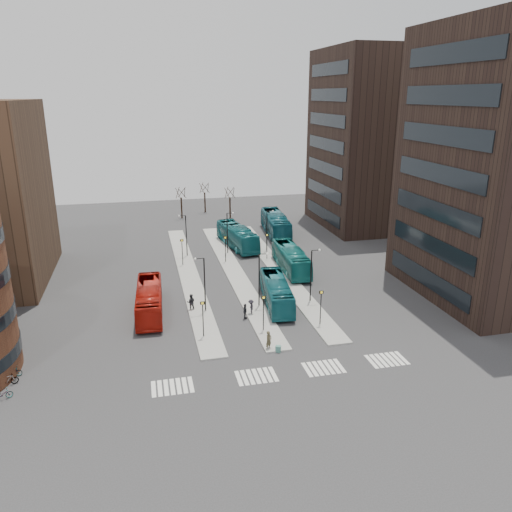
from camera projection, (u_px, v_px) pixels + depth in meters
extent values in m
plane|color=#2C2C2E|center=(281.00, 402.00, 38.46)|extent=(160.00, 160.00, 0.00)
cube|color=gray|center=(189.00, 275.00, 65.35)|extent=(2.50, 45.00, 0.15)
cube|color=gray|center=(234.00, 271.00, 66.65)|extent=(2.50, 45.00, 0.15)
cube|color=gray|center=(277.00, 268.00, 67.95)|extent=(2.50, 45.00, 0.15)
cube|color=#1C309D|center=(278.00, 349.00, 45.83)|extent=(0.61, 0.56, 0.61)
imported|color=#AB170D|center=(149.00, 300.00, 53.62)|extent=(3.09, 11.25, 3.11)
imported|color=#145C65|center=(276.00, 292.00, 55.88)|extent=(3.74, 10.91, 2.98)
imported|color=#145E65|center=(237.00, 236.00, 76.93)|extent=(4.71, 12.46, 3.39)
imported|color=#156B6A|center=(291.00, 259.00, 66.74)|extent=(3.23, 11.76, 3.25)
imported|color=#135463|center=(276.00, 224.00, 83.78)|extent=(4.24, 13.43, 3.68)
imported|color=#463F2A|center=(269.00, 340.00, 46.05)|extent=(0.81, 0.76, 1.86)
imported|color=black|center=(191.00, 302.00, 54.50)|extent=(0.99, 0.81, 1.88)
imported|color=black|center=(245.00, 311.00, 52.46)|extent=(0.76, 1.07, 1.68)
imported|color=black|center=(251.00, 307.00, 53.48)|extent=(0.77, 1.16, 1.69)
imported|color=gray|center=(2.00, 395.00, 38.61)|extent=(1.67, 1.13, 0.83)
imported|color=gray|center=(8.00, 380.00, 40.48)|extent=(1.70, 0.93, 0.98)
imported|color=gray|center=(12.00, 372.00, 41.78)|extent=(1.63, 0.61, 0.85)
cube|color=silver|center=(154.00, 389.00, 40.11)|extent=(0.35, 2.40, 0.01)
cube|color=silver|center=(160.00, 388.00, 40.21)|extent=(0.35, 2.40, 0.01)
cube|color=silver|center=(166.00, 387.00, 40.32)|extent=(0.35, 2.40, 0.01)
cube|color=silver|center=(172.00, 387.00, 40.43)|extent=(0.35, 2.40, 0.01)
cube|color=silver|center=(179.00, 386.00, 40.54)|extent=(0.35, 2.40, 0.01)
cube|color=silver|center=(185.00, 385.00, 40.65)|extent=(0.35, 2.40, 0.01)
cube|color=silver|center=(191.00, 384.00, 40.76)|extent=(0.35, 2.40, 0.01)
cube|color=silver|center=(239.00, 378.00, 41.62)|extent=(0.35, 2.40, 0.01)
cube|color=silver|center=(245.00, 378.00, 41.73)|extent=(0.35, 2.40, 0.01)
cube|color=silver|center=(251.00, 377.00, 41.84)|extent=(0.35, 2.40, 0.01)
cube|color=silver|center=(256.00, 376.00, 41.95)|extent=(0.35, 2.40, 0.01)
cube|color=silver|center=(262.00, 375.00, 42.06)|extent=(0.35, 2.40, 0.01)
cube|color=silver|center=(268.00, 375.00, 42.17)|extent=(0.35, 2.40, 0.01)
cube|color=silver|center=(273.00, 374.00, 42.27)|extent=(0.35, 2.40, 0.01)
cube|color=silver|center=(307.00, 370.00, 42.92)|extent=(0.35, 2.40, 0.01)
cube|color=silver|center=(313.00, 369.00, 43.03)|extent=(0.35, 2.40, 0.01)
cube|color=silver|center=(318.00, 368.00, 43.14)|extent=(0.35, 2.40, 0.01)
cube|color=silver|center=(324.00, 368.00, 43.25)|extent=(0.35, 2.40, 0.01)
cube|color=silver|center=(329.00, 367.00, 43.36)|extent=(0.35, 2.40, 0.01)
cube|color=silver|center=(334.00, 366.00, 43.47)|extent=(0.35, 2.40, 0.01)
cube|color=silver|center=(340.00, 366.00, 43.58)|extent=(0.35, 2.40, 0.01)
cube|color=silver|center=(371.00, 362.00, 44.23)|extent=(0.35, 2.40, 0.01)
cube|color=silver|center=(377.00, 361.00, 44.33)|extent=(0.35, 2.40, 0.01)
cube|color=silver|center=(382.00, 360.00, 44.44)|extent=(0.35, 2.40, 0.01)
cube|color=silver|center=(387.00, 360.00, 44.55)|extent=(0.35, 2.40, 0.01)
cube|color=silver|center=(392.00, 359.00, 44.66)|extent=(0.35, 2.40, 0.01)
cube|color=silver|center=(397.00, 358.00, 44.77)|extent=(0.35, 2.40, 0.01)
cube|color=silver|center=(402.00, 358.00, 44.88)|extent=(0.35, 2.40, 0.01)
cube|color=black|center=(427.00, 278.00, 57.26)|extent=(0.12, 16.00, 2.00)
cube|color=black|center=(430.00, 245.00, 56.03)|extent=(0.12, 16.00, 2.00)
cube|color=black|center=(434.00, 210.00, 54.79)|extent=(0.12, 16.00, 2.00)
cube|color=black|center=(438.00, 173.00, 53.55)|extent=(0.12, 16.00, 2.00)
cube|color=black|center=(443.00, 135.00, 52.32)|extent=(0.12, 16.00, 2.00)
cube|color=black|center=(447.00, 95.00, 51.08)|extent=(0.12, 16.00, 2.00)
cube|color=black|center=(452.00, 53.00, 49.84)|extent=(0.12, 16.00, 2.00)
cube|color=black|center=(380.00, 140.00, 87.06)|extent=(20.00, 20.00, 30.00)
cube|color=black|center=(323.00, 213.00, 88.75)|extent=(0.12, 16.00, 2.00)
cube|color=black|center=(324.00, 190.00, 87.51)|extent=(0.12, 16.00, 2.00)
cube|color=black|center=(325.00, 168.00, 86.27)|extent=(0.12, 16.00, 2.00)
cube|color=black|center=(326.00, 144.00, 85.04)|extent=(0.12, 16.00, 2.00)
cube|color=black|center=(327.00, 120.00, 83.80)|extent=(0.12, 16.00, 2.00)
cube|color=black|center=(328.00, 95.00, 82.56)|extent=(0.12, 16.00, 2.00)
cube|color=black|center=(329.00, 69.00, 81.33)|extent=(0.12, 16.00, 2.00)
cylinder|color=black|center=(203.00, 320.00, 48.03)|extent=(0.10, 0.10, 3.50)
cube|color=black|center=(202.00, 303.00, 47.49)|extent=(0.45, 0.10, 0.30)
cube|color=yellow|center=(203.00, 303.00, 47.44)|extent=(0.20, 0.02, 0.20)
cylinder|color=black|center=(182.00, 253.00, 68.41)|extent=(0.10, 0.10, 3.50)
cube|color=black|center=(182.00, 240.00, 67.86)|extent=(0.45, 0.10, 0.30)
cube|color=yellow|center=(182.00, 240.00, 67.81)|extent=(0.20, 0.02, 0.20)
cylinder|color=black|center=(263.00, 314.00, 49.34)|extent=(0.10, 0.10, 3.50)
cube|color=black|center=(263.00, 297.00, 48.79)|extent=(0.45, 0.10, 0.30)
cube|color=yellow|center=(264.00, 298.00, 48.74)|extent=(0.20, 0.02, 0.20)
cylinder|color=black|center=(225.00, 250.00, 69.71)|extent=(0.10, 0.10, 3.50)
cube|color=black|center=(225.00, 238.00, 69.17)|extent=(0.45, 0.10, 0.30)
cube|color=yellow|center=(225.00, 238.00, 69.11)|extent=(0.20, 0.02, 0.20)
cylinder|color=black|center=(321.00, 308.00, 50.64)|extent=(0.10, 0.10, 3.50)
cube|color=black|center=(321.00, 292.00, 50.10)|extent=(0.45, 0.10, 0.30)
cube|color=yellow|center=(322.00, 292.00, 50.04)|extent=(0.20, 0.02, 0.20)
cylinder|color=black|center=(267.00, 247.00, 71.01)|extent=(0.10, 0.10, 3.50)
cube|color=black|center=(267.00, 235.00, 70.47)|extent=(0.45, 0.10, 0.30)
cube|color=yellow|center=(267.00, 235.00, 70.41)|extent=(0.20, 0.02, 0.20)
cylinder|color=black|center=(205.00, 285.00, 53.42)|extent=(0.14, 0.14, 6.00)
cylinder|color=black|center=(200.00, 259.00, 52.40)|extent=(0.90, 0.08, 0.08)
sphere|color=silver|center=(195.00, 259.00, 52.30)|extent=(0.24, 0.24, 0.24)
cylinder|color=black|center=(186.00, 236.00, 71.94)|extent=(0.14, 0.14, 6.00)
cylinder|color=black|center=(182.00, 216.00, 70.92)|extent=(0.90, 0.08, 0.08)
sphere|color=silver|center=(179.00, 216.00, 70.82)|extent=(0.24, 0.24, 0.24)
cylinder|color=black|center=(259.00, 280.00, 54.72)|extent=(0.14, 0.14, 6.00)
cylinder|color=black|center=(263.00, 254.00, 53.89)|extent=(0.90, 0.08, 0.08)
sphere|color=silver|center=(267.00, 254.00, 53.99)|extent=(0.24, 0.24, 0.24)
cylinder|color=black|center=(227.00, 233.00, 73.24)|extent=(0.14, 0.14, 6.00)
cylinder|color=black|center=(230.00, 213.00, 72.41)|extent=(0.90, 0.08, 0.08)
sphere|color=silver|center=(233.00, 213.00, 72.51)|extent=(0.24, 0.24, 0.24)
cylinder|color=black|center=(311.00, 276.00, 56.02)|extent=(0.14, 0.14, 6.00)
cylinder|color=black|center=(316.00, 250.00, 55.19)|extent=(0.90, 0.08, 0.08)
sphere|color=silver|center=(320.00, 250.00, 55.29)|extent=(0.24, 0.24, 0.24)
cylinder|color=black|center=(267.00, 231.00, 74.54)|extent=(0.14, 0.14, 6.00)
cylinder|color=black|center=(270.00, 211.00, 73.71)|extent=(0.90, 0.08, 0.08)
sphere|color=silver|center=(273.00, 211.00, 73.81)|extent=(0.24, 0.24, 0.24)
cylinder|color=black|center=(182.00, 208.00, 94.82)|extent=(0.30, 0.30, 4.00)
cylinder|color=black|center=(185.00, 193.00, 94.08)|extent=(0.10, 1.56, 1.95)
cylinder|color=black|center=(182.00, 192.00, 94.59)|extent=(1.48, 0.59, 1.97)
cylinder|color=black|center=(178.00, 193.00, 94.18)|extent=(0.90, 1.31, 1.99)
cylinder|color=black|center=(178.00, 193.00, 93.42)|extent=(0.89, 1.31, 1.99)
cylinder|color=black|center=(182.00, 193.00, 93.36)|extent=(1.48, 0.58, 1.97)
cylinder|color=black|center=(205.00, 202.00, 99.61)|extent=(0.30, 0.30, 4.00)
cylinder|color=black|center=(208.00, 188.00, 98.87)|extent=(0.10, 1.56, 1.95)
cylinder|color=black|center=(205.00, 187.00, 99.38)|extent=(1.48, 0.59, 1.97)
cylinder|color=black|center=(201.00, 188.00, 98.97)|extent=(0.90, 1.31, 1.99)
cylinder|color=black|center=(202.00, 189.00, 98.21)|extent=(0.89, 1.31, 1.99)
cylinder|color=black|center=(206.00, 189.00, 98.14)|extent=(1.48, 0.58, 1.97)
cylinder|color=black|center=(230.00, 208.00, 94.92)|extent=(0.30, 0.30, 4.00)
cylinder|color=black|center=(233.00, 193.00, 94.18)|extent=(0.10, 1.56, 1.95)
cylinder|color=black|center=(230.00, 192.00, 94.69)|extent=(1.48, 0.59, 1.97)
cylinder|color=black|center=(226.00, 192.00, 94.28)|extent=(0.90, 1.31, 1.99)
cylinder|color=black|center=(227.00, 193.00, 93.52)|extent=(0.89, 1.31, 1.99)
cylinder|color=black|center=(232.00, 193.00, 93.45)|extent=(1.48, 0.58, 1.97)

